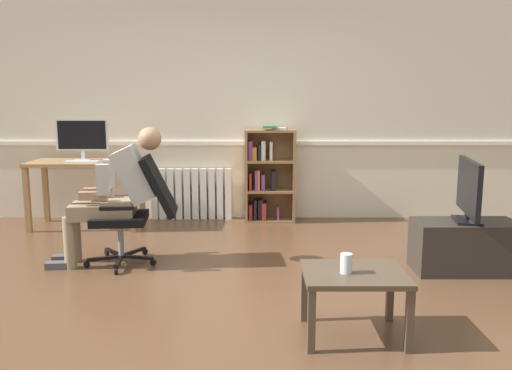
{
  "coord_description": "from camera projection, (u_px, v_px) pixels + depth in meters",
  "views": [
    {
      "loc": [
        0.17,
        -3.72,
        1.47
      ],
      "look_at": [
        0.15,
        0.85,
        0.7
      ],
      "focal_mm": 36.84,
      "sensor_mm": 36.0,
      "label": 1
    }
  ],
  "objects": [
    {
      "name": "back_wall",
      "position": [
        244.0,
        107.0,
        6.3
      ],
      "size": [
        12.0,
        0.13,
        2.7
      ],
      "color": "beige",
      "rests_on": "ground_plane"
    },
    {
      "name": "drinking_glass",
      "position": [
        349.0,
        263.0,
        3.17
      ],
      "size": [
        0.07,
        0.07,
        0.12
      ],
      "primitive_type": "cylinder",
      "color": "silver",
      "rests_on": "coffee_table"
    },
    {
      "name": "bookshelf",
      "position": [
        269.0,
        176.0,
        6.23
      ],
      "size": [
        0.59,
        0.29,
        1.14
      ],
      "color": "olive",
      "rests_on": "ground_plane"
    },
    {
      "name": "ground_plane",
      "position": [
        235.0,
        296.0,
        3.91
      ],
      "size": [
        18.0,
        18.0,
        0.0
      ],
      "primitive_type": "plane",
      "color": "brown"
    },
    {
      "name": "imac_monitor",
      "position": [
        85.0,
        136.0,
        5.95
      ],
      "size": [
        0.59,
        0.14,
        0.47
      ],
      "color": "silver",
      "rests_on": "computer_desk"
    },
    {
      "name": "radiator",
      "position": [
        194.0,
        194.0,
        6.37
      ],
      "size": [
        0.97,
        0.08,
        0.62
      ],
      "color": "white",
      "rests_on": "ground_plane"
    },
    {
      "name": "person_seated",
      "position": [
        119.0,
        192.0,
        4.59
      ],
      "size": [
        1.02,
        0.41,
        1.21
      ],
      "rotation": [
        0.0,
        0.0,
        -1.48
      ],
      "color": "#937F60",
      "rests_on": "ground_plane"
    },
    {
      "name": "computer_mouse",
      "position": [
        110.0,
        161.0,
        5.79
      ],
      "size": [
        0.06,
        0.1,
        0.03
      ],
      "primitive_type": "cube",
      "color": "white",
      "rests_on": "computer_desk"
    },
    {
      "name": "keyboard",
      "position": [
        85.0,
        162.0,
        5.78
      ],
      "size": [
        0.36,
        0.12,
        0.02
      ],
      "primitive_type": "cube",
      "color": "white",
      "rests_on": "computer_desk"
    },
    {
      "name": "computer_desk",
      "position": [
        89.0,
        171.0,
        5.93
      ],
      "size": [
        1.23,
        0.59,
        0.76
      ],
      "color": "#9E7547",
      "rests_on": "ground_plane"
    },
    {
      "name": "tv_screen",
      "position": [
        472.0,
        190.0,
        4.35
      ],
      "size": [
        0.25,
        0.76,
        0.52
      ],
      "rotation": [
        0.0,
        0.0,
        1.39
      ],
      "color": "black",
      "rests_on": "tv_stand"
    },
    {
      "name": "office_chair",
      "position": [
        140.0,
        206.0,
        4.62
      ],
      "size": [
        0.82,
        0.62,
        0.96
      ],
      "rotation": [
        0.0,
        0.0,
        -1.48
      ],
      "color": "black",
      "rests_on": "ground_plane"
    },
    {
      "name": "tv_stand",
      "position": [
        468.0,
        247.0,
        4.43
      ],
      "size": [
        0.85,
        0.41,
        0.43
      ],
      "color": "#2D2823",
      "rests_on": "ground_plane"
    },
    {
      "name": "coffee_table",
      "position": [
        357.0,
        282.0,
        3.21
      ],
      "size": [
        0.62,
        0.5,
        0.41
      ],
      "color": "#4C3D2D",
      "rests_on": "ground_plane"
    }
  ]
}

